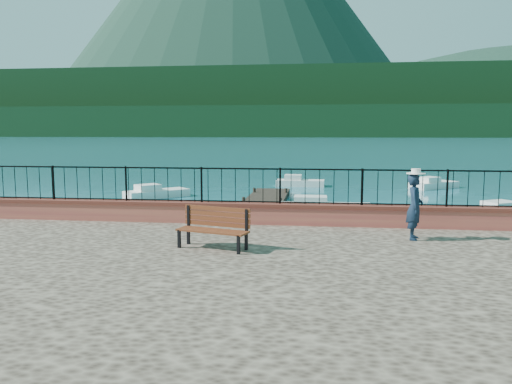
% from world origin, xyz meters
% --- Properties ---
extents(ground, '(2000.00, 2000.00, 0.00)m').
position_xyz_m(ground, '(0.00, 0.00, 0.00)').
color(ground, '#19596B').
rests_on(ground, ground).
extents(parapet, '(28.00, 0.46, 0.58)m').
position_xyz_m(parapet, '(0.00, 3.70, 1.49)').
color(parapet, '#C76448').
rests_on(parapet, promenade).
extents(railing, '(27.00, 0.05, 0.95)m').
position_xyz_m(railing, '(0.00, 3.70, 2.25)').
color(railing, black).
rests_on(railing, parapet).
extents(dock, '(2.00, 16.00, 0.30)m').
position_xyz_m(dock, '(-2.00, 12.00, 0.15)').
color(dock, '#2D231C').
rests_on(dock, ground).
extents(far_forest, '(900.00, 60.00, 18.00)m').
position_xyz_m(far_forest, '(0.00, 300.00, 9.00)').
color(far_forest, black).
rests_on(far_forest, ground).
extents(foothills, '(900.00, 120.00, 44.00)m').
position_xyz_m(foothills, '(0.00, 360.00, 22.00)').
color(foothills, black).
rests_on(foothills, ground).
extents(park_bench, '(1.69, 0.96, 0.89)m').
position_xyz_m(park_bench, '(-1.52, 0.67, 1.48)').
color(park_bench, black).
rests_on(park_bench, promenade).
extents(person, '(0.49, 0.64, 1.56)m').
position_xyz_m(person, '(3.01, 2.20, 1.98)').
color(person, '#112033').
rests_on(person, promenade).
extents(hat, '(0.44, 0.44, 0.12)m').
position_xyz_m(hat, '(3.01, 2.20, 2.82)').
color(hat, white).
rests_on(hat, person).
extents(boat_0, '(3.63, 2.76, 0.80)m').
position_xyz_m(boat_0, '(-8.10, 7.29, 0.40)').
color(boat_0, silver).
rests_on(boat_0, ground).
extents(boat_1, '(4.28, 1.36, 0.80)m').
position_xyz_m(boat_1, '(1.01, 13.07, 0.40)').
color(boat_1, silver).
rests_on(boat_1, ground).
extents(boat_2, '(3.75, 2.86, 0.80)m').
position_xyz_m(boat_2, '(8.91, 12.64, 0.40)').
color(boat_2, silver).
rests_on(boat_2, ground).
extents(boat_3, '(3.48, 3.43, 0.80)m').
position_xyz_m(boat_3, '(-8.40, 17.31, 0.40)').
color(boat_3, silver).
rests_on(boat_3, ground).
extents(boat_4, '(3.27, 1.37, 0.80)m').
position_xyz_m(boat_4, '(-0.54, 24.16, 0.40)').
color(boat_4, silver).
rests_on(boat_4, ground).
extents(boat_5, '(3.49, 3.11, 0.80)m').
position_xyz_m(boat_5, '(8.25, 24.00, 0.40)').
color(boat_5, silver).
rests_on(boat_5, ground).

